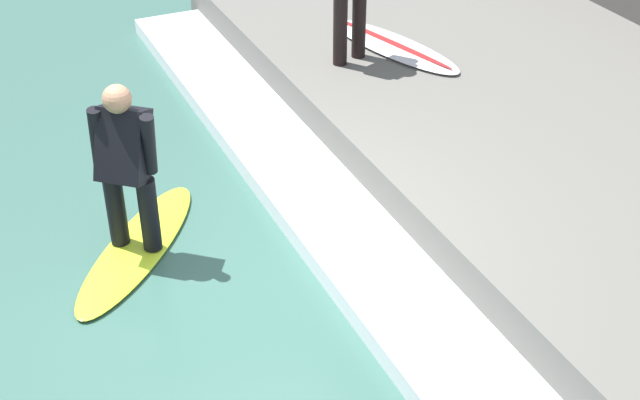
{
  "coord_description": "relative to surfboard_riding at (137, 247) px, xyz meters",
  "views": [
    {
      "loc": [
        -1.7,
        -5.42,
        4.59
      ],
      "look_at": [
        0.78,
        0.0,
        0.7
      ],
      "focal_mm": 50.0,
      "sensor_mm": 36.0,
      "label": 1
    }
  ],
  "objects": [
    {
      "name": "surfboard_riding",
      "position": [
        0.0,
        0.0,
        0.0
      ],
      "size": [
        1.7,
        1.88,
        0.06
      ],
      "color": "#BFE02D",
      "rests_on": "ground_plane"
    },
    {
      "name": "surfboard_waiting_near",
      "position": [
        3.51,
        1.87,
        0.52
      ],
      "size": [
        1.05,
        2.06,
        0.07
      ],
      "color": "silver",
      "rests_on": "concrete_ledge"
    },
    {
      "name": "concrete_ledge",
      "position": [
        4.32,
        -0.91,
        0.23
      ],
      "size": [
        4.4,
        12.0,
        0.52
      ],
      "primitive_type": "cube",
      "color": "#66635E",
      "rests_on": "ground_plane"
    },
    {
      "name": "wave_foam_crest",
      "position": [
        1.68,
        -0.91,
        0.06
      ],
      "size": [
        0.87,
        11.4,
        0.18
      ],
      "primitive_type": "cube",
      "color": "silver",
      "rests_on": "ground_plane"
    },
    {
      "name": "ground_plane",
      "position": [
        0.55,
        -0.91,
        -0.03
      ],
      "size": [
        28.0,
        28.0,
        0.0
      ],
      "primitive_type": "plane",
      "color": "#386056"
    },
    {
      "name": "surfer_riding",
      "position": [
        -0.0,
        0.0,
        0.87
      ],
      "size": [
        0.57,
        0.57,
        1.52
      ],
      "color": "black",
      "rests_on": "surfboard_riding"
    }
  ]
}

